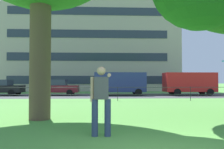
{
  "coord_description": "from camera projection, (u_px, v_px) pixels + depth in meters",
  "views": [
    {
      "loc": [
        -1.17,
        -3.72,
        1.36
      ],
      "look_at": [
        -0.64,
        7.58,
        1.7
      ],
      "focal_mm": 38.07,
      "sensor_mm": 36.0,
      "label": 1
    }
  ],
  "objects": [
    {
      "name": "person_thrower",
      "position": [
        101.0,
        98.0,
        5.94
      ],
      "size": [
        0.53,
        0.74,
        1.74
      ],
      "color": "navy",
      "rests_on": "ground"
    },
    {
      "name": "park_fence",
      "position": [
        118.0,
        91.0,
        16.66
      ],
      "size": [
        31.29,
        0.04,
        1.0
      ],
      "color": "#232328",
      "rests_on": "ground"
    },
    {
      "name": "apartment_building_background",
      "position": [
        90.0,
        41.0,
        38.88
      ],
      "size": [
        26.19,
        13.22,
        16.14
      ],
      "color": "#ADA393",
      "rests_on": "ground"
    },
    {
      "name": "panel_van_far_left",
      "position": [
        189.0,
        82.0,
        23.8
      ],
      "size": [
        5.02,
        2.14,
        2.24
      ],
      "color": "red",
      "rests_on": "ground"
    },
    {
      "name": "panel_van_center",
      "position": [
        120.0,
        82.0,
        23.48
      ],
      "size": [
        5.01,
        2.12,
        2.24
      ],
      "color": "navy",
      "rests_on": "ground"
    },
    {
      "name": "car_black_left",
      "position": [
        2.0,
        87.0,
        23.15
      ],
      "size": [
        4.06,
        1.93,
        1.54
      ],
      "color": "black",
      "rests_on": "ground"
    },
    {
      "name": "street_strip",
      "position": [
        113.0,
        96.0,
        22.74
      ],
      "size": [
        80.0,
        7.72,
        0.01
      ],
      "primitive_type": "cube",
      "color": "#424247",
      "rests_on": "ground"
    },
    {
      "name": "car_maroon_right",
      "position": [
        58.0,
        87.0,
        23.38
      ],
      "size": [
        4.02,
        1.85,
        1.54
      ],
      "color": "maroon",
      "rests_on": "ground"
    }
  ]
}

